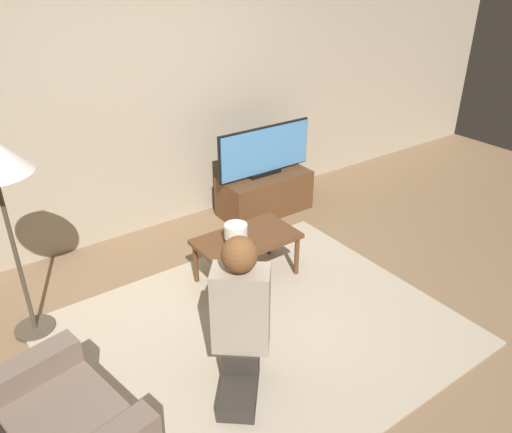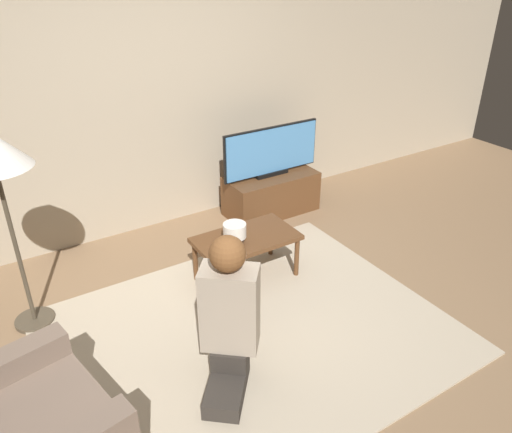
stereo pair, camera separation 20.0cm
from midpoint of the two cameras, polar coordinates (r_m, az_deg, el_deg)
name	(u,v)px [view 2 (the right image)]	position (r m, az deg, el deg)	size (l,w,h in m)	color
ground_plane	(251,334)	(3.64, 0.99, -13.35)	(10.00, 10.00, 0.00)	#896B4C
wall_back	(135,94)	(4.61, -12.45, 13.46)	(10.00, 0.06, 2.60)	tan
rug	(251,334)	(3.64, 0.99, -13.26)	(2.71, 2.17, 0.02)	#BCAD93
tv_stand	(271,194)	(5.14, 2.84, 2.61)	(0.94, 0.45, 0.41)	brown
tv	(272,151)	(4.96, 2.94, 7.46)	(1.07, 0.08, 0.50)	black
coffee_table	(246,242)	(4.00, 0.31, -2.93)	(0.81, 0.47, 0.40)	brown
person_kneeling	(229,311)	(2.99, -1.11, -10.73)	(0.69, 0.76, 1.02)	#332D28
table_lamp	(235,232)	(3.83, -0.97, -1.77)	(0.18, 0.18, 0.17)	#4C3823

